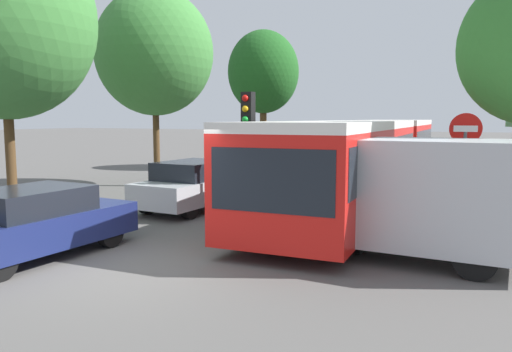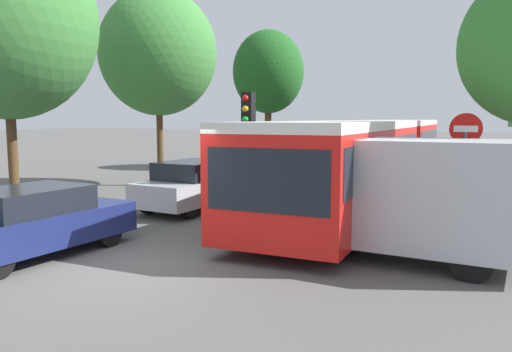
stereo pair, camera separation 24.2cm
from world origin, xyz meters
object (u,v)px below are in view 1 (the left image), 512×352
object	(u,v)px
traffic_light	(248,126)
tree_left_far	(262,74)
queued_car_black	(349,151)
queued_car_green	(325,158)
queued_car_navy	(34,222)
queued_car_graphite	(279,168)
articulated_bus	(368,154)
white_van	(400,194)
queued_car_silver	(196,185)
city_bus_rear	(401,132)
no_entry_sign	(464,155)
queued_car_white	(373,145)
tree_left_mid	(157,56)
tree_left_near	(3,20)

from	to	relation	value
traffic_light	tree_left_far	bearing A→B (deg)	-153.35
queued_car_black	queued_car_green	bearing A→B (deg)	-172.44
queued_car_navy	traffic_light	xyz separation A→B (m)	(2.05, 5.26, 1.80)
queued_car_graphite	articulated_bus	bearing A→B (deg)	-110.38
white_van	queued_car_graphite	bearing A→B (deg)	-52.08
queued_car_silver	queued_car_green	world-z (taller)	queued_car_silver
city_bus_rear	tree_left_far	distance (m)	24.95
queued_car_black	no_entry_sign	xyz separation A→B (m)	(7.41, -18.41, 1.18)
queued_car_graphite	no_entry_sign	xyz separation A→B (m)	(7.14, -6.33, 1.16)
queued_car_white	tree_left_mid	distance (m)	20.94
city_bus_rear	queued_car_green	size ratio (longest dim) A/B	2.86
queued_car_black	tree_left_far	size ratio (longest dim) A/B	0.54
tree_left_mid	no_entry_sign	bearing A→B (deg)	-20.06
queued_car_black	tree_left_far	world-z (taller)	tree_left_far
articulated_bus	no_entry_sign	bearing A→B (deg)	33.38
city_bus_rear	queued_car_green	xyz separation A→B (m)	(0.22, -25.22, -0.73)
queued_car_graphite	queued_car_white	world-z (taller)	queued_car_white
city_bus_rear	white_van	xyz separation A→B (m)	(6.16, -39.47, -0.19)
queued_car_silver	queued_car_graphite	world-z (taller)	queued_car_silver
queued_car_white	tree_left_mid	size ratio (longest dim) A/B	0.58
articulated_bus	tree_left_far	distance (m)	11.68
queued_car_silver	queued_car_green	distance (m)	11.51
tree_left_near	tree_left_mid	xyz separation A→B (m)	(-0.66, 7.33, -0.05)
queued_car_green	tree_left_mid	bearing A→B (deg)	153.53
queued_car_silver	queued_car_green	bearing A→B (deg)	1.56
no_entry_sign	tree_left_far	xyz separation A→B (m)	(-10.77, 12.70, 3.18)
queued_car_silver	tree_left_mid	size ratio (longest dim) A/B	0.55
queued_car_graphite	queued_car_white	xyz separation A→B (m)	(-0.02, 17.88, 0.05)
queued_car_white	queued_car_navy	bearing A→B (deg)	-176.89
articulated_bus	queued_car_navy	xyz separation A→B (m)	(-4.25, -9.95, -0.82)
queued_car_silver	traffic_light	xyz separation A→B (m)	(1.99, -0.53, 1.77)
queued_car_navy	queued_car_graphite	distance (m)	11.72
city_bus_rear	tree_left_mid	bearing A→B (deg)	168.74
queued_car_silver	queued_car_graphite	bearing A→B (deg)	1.36
queued_car_navy	queued_car_black	bearing A→B (deg)	3.57
queued_car_black	tree_left_near	bearing A→B (deg)	174.74
tree_left_mid	queued_car_black	bearing A→B (deg)	74.17
city_bus_rear	queued_car_graphite	world-z (taller)	city_bus_rear
queued_car_black	traffic_light	bearing A→B (deg)	-170.13
queued_car_navy	queued_car_silver	xyz separation A→B (m)	(0.05, 5.79, 0.04)
queued_car_graphite	white_van	world-z (taller)	white_van
city_bus_rear	queued_car_black	size ratio (longest dim) A/B	2.89
queued_car_green	tree_left_mid	world-z (taller)	tree_left_mid
no_entry_sign	tree_left_near	xyz separation A→B (m)	(-10.78, -3.15, 3.30)
white_van	no_entry_sign	bearing A→B (deg)	-110.88
city_bus_rear	queued_car_black	xyz separation A→B (m)	(-0.22, -18.72, -0.74)
queued_car_white	tree_left_near	xyz separation A→B (m)	(-3.62, -27.36, 4.41)
queued_car_navy	tree_left_far	world-z (taller)	tree_left_far
tree_left_mid	queued_car_green	bearing A→B (deg)	59.89
queued_car_graphite	white_van	bearing A→B (deg)	-141.15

